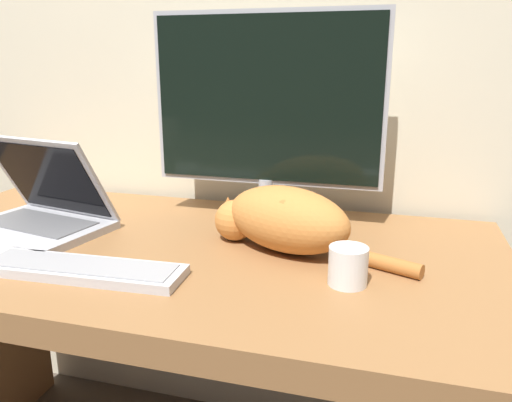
# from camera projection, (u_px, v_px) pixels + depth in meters

# --- Properties ---
(wall_back) EXTENTS (6.40, 0.06, 2.60)m
(wall_back) POSITION_uv_depth(u_px,v_px,m) (233.00, 26.00, 1.47)
(wall_back) COLOR beige
(wall_back) RESTS_ON ground_plane
(desk) EXTENTS (1.53, 0.78, 0.78)m
(desk) POSITION_uv_depth(u_px,v_px,m) (179.00, 306.00, 1.23)
(desk) COLOR olive
(desk) RESTS_ON ground_plane
(monitor) EXTENTS (0.61, 0.23, 0.55)m
(monitor) POSITION_uv_depth(u_px,v_px,m) (267.00, 116.00, 1.30)
(monitor) COLOR #B2B2B7
(monitor) RESTS_ON desk
(laptop) EXTENTS (0.39, 0.31, 0.24)m
(laptop) POSITION_uv_depth(u_px,v_px,m) (40.00, 212.00, 1.28)
(laptop) COLOR #B7B7BC
(laptop) RESTS_ON desk
(external_keyboard) EXTENTS (0.44, 0.13, 0.02)m
(external_keyboard) POSITION_uv_depth(u_px,v_px,m) (81.00, 269.00, 1.02)
(external_keyboard) COLOR #BCBCC1
(external_keyboard) RESTS_ON desk
(cat) EXTENTS (0.49, 0.28, 0.15)m
(cat) POSITION_uv_depth(u_px,v_px,m) (284.00, 218.00, 1.14)
(cat) COLOR #C67A38
(cat) RESTS_ON desk
(coffee_mug) EXTENTS (0.08, 0.08, 0.08)m
(coffee_mug) POSITION_uv_depth(u_px,v_px,m) (348.00, 266.00, 0.97)
(coffee_mug) COLOR white
(coffee_mug) RESTS_ON desk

